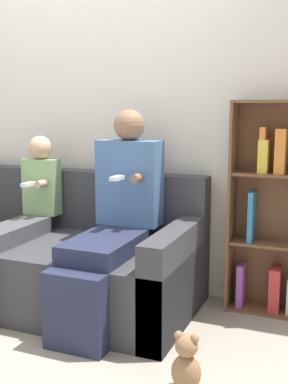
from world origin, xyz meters
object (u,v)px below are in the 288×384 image
object	(u,v)px
couch	(41,258)
child_seated	(14,223)
teddy_bear	(186,363)
adult_seated	(114,215)
bookshelf	(272,213)

from	to	relation	value
couch	child_seated	bearing A→B (deg)	-127.15
teddy_bear	couch	bearing A→B (deg)	151.30
couch	child_seated	xyz separation A→B (m)	(-0.10, -0.14, 0.27)
couch	adult_seated	bearing A→B (deg)	-7.20
bookshelf	couch	bearing A→B (deg)	-165.74
adult_seated	teddy_bear	size ratio (longest dim) A/B	4.53
bookshelf	adult_seated	bearing A→B (deg)	-152.80
child_seated	teddy_bear	size ratio (longest dim) A/B	3.88
couch	teddy_bear	distance (m)	1.46
couch	adult_seated	distance (m)	0.72
couch	adult_seated	world-z (taller)	adult_seated
couch	bookshelf	xyz separation A→B (m)	(1.50, 0.38, 0.37)
bookshelf	teddy_bear	world-z (taller)	bookshelf
child_seated	teddy_bear	distance (m)	1.55
adult_seated	child_seated	distance (m)	0.72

